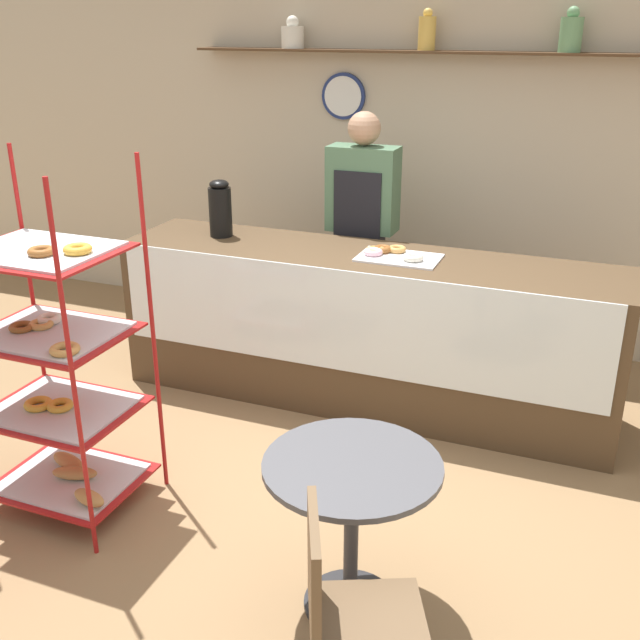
# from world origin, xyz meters

# --- Properties ---
(ground_plane) EXTENTS (14.00, 14.00, 0.00)m
(ground_plane) POSITION_xyz_m (0.00, 0.00, 0.00)
(ground_plane) COLOR olive
(back_wall) EXTENTS (10.00, 0.30, 2.70)m
(back_wall) POSITION_xyz_m (-0.00, 2.46, 1.36)
(back_wall) COLOR beige
(back_wall) RESTS_ON ground_plane
(display_counter) EXTENTS (3.11, 0.69, 0.98)m
(display_counter) POSITION_xyz_m (0.00, 1.16, 0.49)
(display_counter) COLOR #4C3823
(display_counter) RESTS_ON ground_plane
(pastry_rack) EXTENTS (0.75, 0.62, 1.76)m
(pastry_rack) POSITION_xyz_m (-1.02, -0.45, 0.72)
(pastry_rack) COLOR #A51919
(pastry_rack) RESTS_ON ground_plane
(person_worker) EXTENTS (0.46, 0.23, 1.76)m
(person_worker) POSITION_xyz_m (-0.21, 1.70, 0.97)
(person_worker) COLOR #282833
(person_worker) RESTS_ON ground_plane
(cafe_table) EXTENTS (0.71, 0.71, 0.70)m
(cafe_table) POSITION_xyz_m (0.55, -0.63, 0.53)
(cafe_table) COLOR #262628
(cafe_table) RESTS_ON ground_plane
(cafe_chair) EXTENTS (0.50, 0.50, 0.89)m
(cafe_chair) POSITION_xyz_m (0.72, -1.21, 0.55)
(cafe_chair) COLOR black
(cafe_chair) RESTS_ON ground_plane
(coffee_carafe) EXTENTS (0.15, 0.15, 0.37)m
(coffee_carafe) POSITION_xyz_m (-1.02, 1.21, 1.16)
(coffee_carafe) COLOR black
(coffee_carafe) RESTS_ON display_counter
(donut_tray_counter) EXTENTS (0.48, 0.32, 0.05)m
(donut_tray_counter) POSITION_xyz_m (0.17, 1.16, 1.00)
(donut_tray_counter) COLOR silver
(donut_tray_counter) RESTS_ON display_counter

